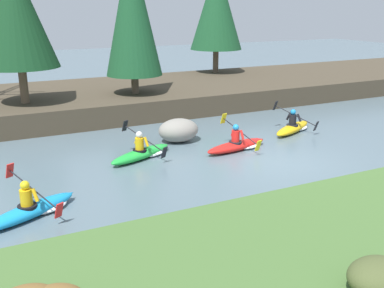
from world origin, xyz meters
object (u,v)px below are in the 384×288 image
at_px(kayaker_middle, 239,145).
at_px(boulder_midstream, 179,130).
at_px(kayaker_lead, 294,127).
at_px(kayaker_far_back, 33,208).
at_px(kayaker_trailing, 143,152).

distance_m(kayaker_middle, boulder_midstream, 2.52).
relative_size(kayaker_lead, kayaker_far_back, 1.01).
height_order(kayaker_lead, boulder_midstream, kayaker_lead).
distance_m(kayaker_middle, kayaker_trailing, 3.57).
height_order(kayaker_trailing, kayaker_far_back, same).
bearing_deg(kayaker_middle, kayaker_far_back, -173.23).
bearing_deg(kayaker_middle, kayaker_trailing, 158.37).
distance_m(kayaker_middle, kayaker_far_back, 7.97).
distance_m(kayaker_trailing, boulder_midstream, 2.35).
distance_m(kayaker_trailing, kayaker_far_back, 5.11).
xyz_separation_m(kayaker_middle, boulder_midstream, (-1.56, 1.96, 0.26)).
xyz_separation_m(kayaker_far_back, boulder_midstream, (6.05, 4.33, 0.26)).
xyz_separation_m(kayaker_lead, boulder_midstream, (-5.00, 0.85, 0.26)).
height_order(kayaker_middle, kayaker_trailing, same).
bearing_deg(boulder_midstream, kayaker_middle, -51.62).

